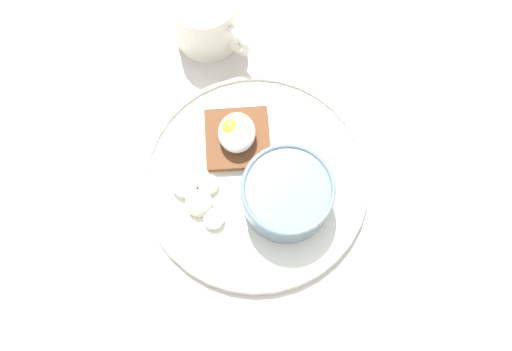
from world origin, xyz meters
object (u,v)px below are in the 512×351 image
(oatmeal_bowl, at_px, (287,195))
(poached_egg, at_px, (236,132))
(banana_slice_left, at_px, (199,203))
(banana_slice_back, at_px, (185,185))
(coffee_mug, at_px, (206,16))
(banana_slice_front, at_px, (209,185))
(toast_slice, at_px, (237,139))
(banana_slice_right, at_px, (214,219))

(oatmeal_bowl, relative_size, poached_egg, 2.13)
(banana_slice_left, relative_size, banana_slice_back, 0.88)
(banana_slice_back, relative_size, coffee_mug, 0.38)
(poached_egg, distance_m, banana_slice_front, 0.08)
(toast_slice, relative_size, coffee_mug, 0.82)
(banana_slice_right, bearing_deg, toast_slice, -13.50)
(banana_slice_front, height_order, banana_slice_right, banana_slice_right)
(banana_slice_right, bearing_deg, banana_slice_back, 42.07)
(oatmeal_bowl, relative_size, banana_slice_right, 3.10)
(oatmeal_bowl, xyz_separation_m, banana_slice_front, (0.02, 0.10, -0.03))
(poached_egg, relative_size, banana_slice_front, 1.55)
(coffee_mug, bearing_deg, oatmeal_bowl, -155.24)
(toast_slice, distance_m, banana_slice_left, 0.10)
(coffee_mug, bearing_deg, banana_slice_right, -175.55)
(poached_egg, bearing_deg, toast_slice, -111.25)
(banana_slice_left, relative_size, banana_slice_right, 1.00)
(oatmeal_bowl, bearing_deg, toast_slice, 39.09)
(oatmeal_bowl, bearing_deg, banana_slice_front, 80.33)
(poached_egg, relative_size, banana_slice_left, 1.45)
(oatmeal_bowl, xyz_separation_m, banana_slice_right, (-0.03, 0.09, -0.03))
(toast_slice, relative_size, banana_slice_left, 2.48)
(banana_slice_back, bearing_deg, toast_slice, -45.04)
(oatmeal_bowl, distance_m, banana_slice_back, 0.13)
(banana_slice_back, bearing_deg, banana_slice_right, -137.93)
(banana_slice_right, bearing_deg, banana_slice_left, 45.20)
(banana_slice_front, xyz_separation_m, banana_slice_back, (-0.00, 0.03, 0.00))
(banana_slice_left, xyz_separation_m, banana_slice_right, (-0.02, -0.02, -0.00))
(oatmeal_bowl, relative_size, toast_slice, 1.25)
(banana_slice_back, height_order, coffee_mug, coffee_mug)
(banana_slice_left, height_order, banana_slice_right, banana_slice_left)
(coffee_mug, bearing_deg, toast_slice, -163.89)
(toast_slice, distance_m, coffee_mug, 0.17)
(poached_egg, bearing_deg, banana_slice_right, 167.04)
(oatmeal_bowl, relative_size, banana_slice_front, 3.30)
(oatmeal_bowl, height_order, toast_slice, oatmeal_bowl)
(oatmeal_bowl, height_order, banana_slice_left, oatmeal_bowl)
(banana_slice_right, bearing_deg, coffee_mug, 4.45)
(poached_egg, height_order, banana_slice_front, poached_egg)
(toast_slice, relative_size, banana_slice_front, 2.64)
(toast_slice, bearing_deg, banana_slice_right, 166.50)
(poached_egg, height_order, coffee_mug, coffee_mug)
(banana_slice_front, bearing_deg, coffee_mug, 3.06)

